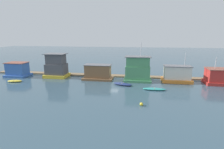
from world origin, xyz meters
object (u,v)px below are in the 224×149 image
(houseboat_yellow, at_px, (56,67))
(dinghy_yellow, at_px, (15,81))
(houseboat_blue, at_px, (18,70))
(dinghy_navy, at_px, (123,84))
(dinghy_teal, at_px, (154,89))
(houseboat_red, at_px, (222,77))
(houseboat_orange, at_px, (177,74))
(houseboat_green, at_px, (138,70))
(buoy_yellow, at_px, (141,104))
(mooring_post_far_right, at_px, (126,74))
(houseboat_brown, at_px, (98,73))
(mooring_post_near_right, at_px, (88,72))

(houseboat_yellow, xyz_separation_m, dinghy_yellow, (-6.74, -5.45, -2.23))
(houseboat_blue, bearing_deg, dinghy_navy, -8.14)
(dinghy_yellow, xyz_separation_m, dinghy_teal, (28.35, -1.11, -0.01))
(houseboat_red, bearing_deg, dinghy_navy, -169.26)
(houseboat_orange, relative_size, dinghy_teal, 1.51)
(houseboat_orange, distance_m, dinghy_yellow, 33.75)
(houseboat_green, relative_size, houseboat_red, 1.28)
(dinghy_navy, distance_m, dinghy_teal, 6.30)
(houseboat_yellow, relative_size, dinghy_yellow, 1.73)
(houseboat_orange, height_order, houseboat_red, houseboat_orange)
(dinghy_yellow, bearing_deg, houseboat_green, 10.41)
(houseboat_orange, relative_size, houseboat_red, 0.98)
(dinghy_yellow, bearing_deg, houseboat_yellow, 38.98)
(houseboat_orange, bearing_deg, dinghy_navy, -159.43)
(houseboat_yellow, relative_size, houseboat_green, 0.67)
(houseboat_yellow, bearing_deg, dinghy_navy, -15.38)
(houseboat_yellow, height_order, dinghy_teal, houseboat_yellow)
(houseboat_blue, xyz_separation_m, houseboat_red, (44.49, 0.07, -0.04))
(houseboat_blue, bearing_deg, houseboat_yellow, 4.42)
(houseboat_orange, bearing_deg, buoy_yellow, -118.01)
(houseboat_red, relative_size, dinghy_yellow, 2.01)
(houseboat_blue, height_order, dinghy_teal, houseboat_blue)
(dinghy_teal, distance_m, mooring_post_far_right, 9.79)
(houseboat_brown, distance_m, houseboat_green, 8.62)
(houseboat_red, distance_m, dinghy_teal, 14.75)
(houseboat_blue, distance_m, buoy_yellow, 31.65)
(houseboat_yellow, height_order, mooring_post_near_right, houseboat_yellow)
(dinghy_teal, relative_size, mooring_post_near_right, 1.88)
(houseboat_orange, distance_m, mooring_post_far_right, 10.74)
(houseboat_brown, distance_m, dinghy_yellow, 17.40)
(houseboat_green, xyz_separation_m, dinghy_navy, (-2.80, -3.51, -2.23))
(houseboat_blue, relative_size, buoy_yellow, 11.17)
(dinghy_navy, bearing_deg, houseboat_orange, 20.57)
(houseboat_yellow, height_order, mooring_post_far_right, houseboat_yellow)
(houseboat_red, xyz_separation_m, buoy_yellow, (-15.79, -13.34, -1.29))
(houseboat_orange, xyz_separation_m, mooring_post_near_right, (-19.48, 1.69, -0.52))
(mooring_post_near_right, bearing_deg, houseboat_green, -11.13)
(houseboat_green, distance_m, houseboat_red, 16.57)
(houseboat_yellow, bearing_deg, buoy_yellow, -35.99)
(houseboat_yellow, bearing_deg, mooring_post_far_right, 5.13)
(houseboat_blue, height_order, houseboat_yellow, houseboat_yellow)
(houseboat_green, bearing_deg, dinghy_teal, -61.75)
(houseboat_yellow, height_order, houseboat_green, houseboat_green)
(houseboat_yellow, distance_m, houseboat_green, 18.54)
(dinghy_navy, xyz_separation_m, dinghy_teal, (5.89, -2.24, -0.03))
(houseboat_brown, height_order, dinghy_yellow, houseboat_brown)
(houseboat_red, bearing_deg, mooring_post_near_right, 175.72)
(houseboat_red, bearing_deg, buoy_yellow, -139.82)
(houseboat_blue, distance_m, dinghy_teal, 31.61)
(houseboat_blue, height_order, mooring_post_far_right, houseboat_blue)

